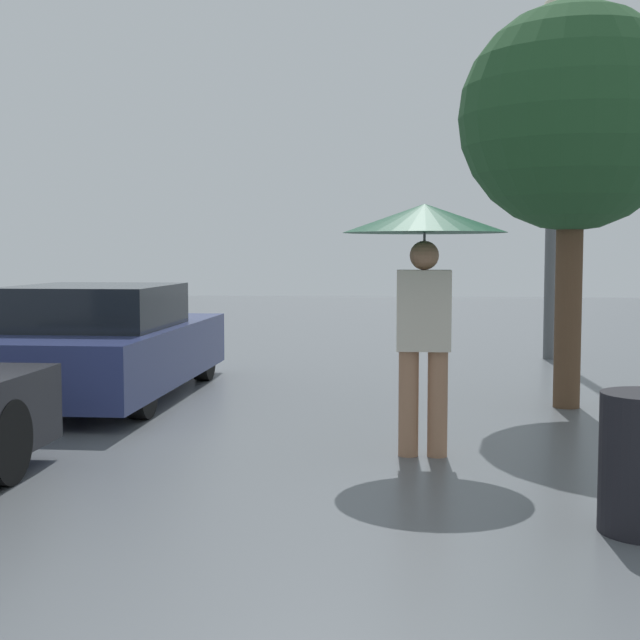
{
  "coord_description": "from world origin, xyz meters",
  "views": [
    {
      "loc": [
        0.16,
        -1.31,
        1.57
      ],
      "look_at": [
        -0.53,
        5.5,
        1.05
      ],
      "focal_mm": 50.0,
      "sensor_mm": 36.0,
      "label": 1
    }
  ],
  "objects": [
    {
      "name": "pedestrian",
      "position": [
        0.26,
        5.5,
        1.6
      ],
      "size": [
        1.25,
        1.25,
        1.93
      ],
      "color": "#9E7051",
      "rests_on": "ground_plane"
    },
    {
      "name": "parked_car_farthest",
      "position": [
        -3.18,
        8.0,
        0.57
      ],
      "size": [
        1.83,
        4.11,
        1.22
      ],
      "color": "navy",
      "rests_on": "ground_plane"
    },
    {
      "name": "tree",
      "position": [
        1.74,
        7.82,
        2.87
      ],
      "size": [
        2.24,
        2.24,
        4.01
      ],
      "color": "brown",
      "rests_on": "ground_plane"
    },
    {
      "name": "street_lamp",
      "position": [
        2.18,
        11.97,
        3.07
      ],
      "size": [
        0.33,
        0.33,
        5.21
      ],
      "color": "#515456",
      "rests_on": "ground_plane"
    }
  ]
}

